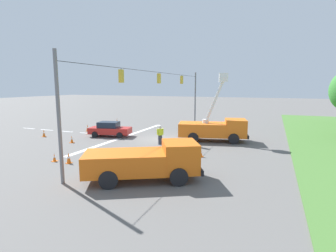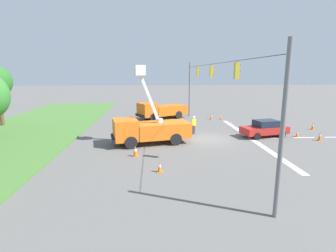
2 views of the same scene
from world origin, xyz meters
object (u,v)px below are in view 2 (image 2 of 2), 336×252
(traffic_cone_far_right, at_px, (320,136))
(traffic_cone_foreground_left, at_px, (211,116))
(utility_truck_bucket_lift, at_px, (149,128))
(traffic_cone_far_left, at_px, (297,134))
(traffic_cone_mid_left, at_px, (160,167))
(traffic_cone_near_bucket, at_px, (263,125))
(traffic_cone_lane_edge_b, at_px, (313,126))
(utility_truck_support_near, at_px, (161,110))
(traffic_cone_mid_right, at_px, (135,151))
(traffic_cone_centre_line, at_px, (221,117))
(traffic_cone_foreground_right, at_px, (147,126))
(road_worker, at_px, (194,124))
(sedan_red, at_px, (265,128))

(traffic_cone_far_right, bearing_deg, traffic_cone_foreground_left, 33.40)
(utility_truck_bucket_lift, distance_m, traffic_cone_foreground_left, 13.56)
(utility_truck_bucket_lift, height_order, traffic_cone_far_left, utility_truck_bucket_lift)
(traffic_cone_mid_left, height_order, traffic_cone_far_left, traffic_cone_mid_left)
(utility_truck_bucket_lift, distance_m, traffic_cone_near_bucket, 13.60)
(traffic_cone_lane_edge_b, bearing_deg, utility_truck_support_near, 64.71)
(traffic_cone_mid_right, xyz_separation_m, traffic_cone_centre_line, (14.54, -10.04, -0.14))
(traffic_cone_mid_right, distance_m, traffic_cone_far_right, 16.38)
(traffic_cone_mid_right, relative_size, traffic_cone_centre_line, 1.40)
(utility_truck_bucket_lift, bearing_deg, traffic_cone_far_right, -89.62)
(traffic_cone_mid_left, bearing_deg, traffic_cone_foreground_left, -21.88)
(traffic_cone_mid_left, distance_m, traffic_cone_mid_right, 3.53)
(traffic_cone_foreground_right, relative_size, traffic_cone_centre_line, 1.04)
(traffic_cone_lane_edge_b, xyz_separation_m, traffic_cone_far_right, (-4.41, 2.10, 0.03))
(traffic_cone_far_right, xyz_separation_m, traffic_cone_centre_line, (10.99, 5.95, -0.12))
(traffic_cone_lane_edge_b, bearing_deg, traffic_cone_foreground_left, 54.88)
(road_worker, height_order, traffic_cone_foreground_right, road_worker)
(traffic_cone_foreground_left, relative_size, traffic_cone_far_left, 1.29)
(utility_truck_support_near, height_order, traffic_cone_foreground_left, utility_truck_support_near)
(traffic_cone_foreground_right, distance_m, traffic_cone_lane_edge_b, 17.48)
(traffic_cone_near_bucket, xyz_separation_m, traffic_cone_centre_line, (5.34, 3.23, -0.05))
(traffic_cone_far_right, bearing_deg, traffic_cone_mid_left, 114.92)
(utility_truck_support_near, distance_m, traffic_cone_far_left, 16.23)
(road_worker, bearing_deg, traffic_cone_centre_line, -31.50)
(road_worker, bearing_deg, traffic_cone_foreground_right, 58.80)
(sedan_red, xyz_separation_m, traffic_cone_mid_left, (-8.36, 10.05, -0.45))
(utility_truck_support_near, bearing_deg, sedan_red, -137.29)
(road_worker, distance_m, traffic_cone_far_left, 9.66)
(traffic_cone_foreground_left, height_order, traffic_cone_mid_left, traffic_cone_foreground_left)
(utility_truck_bucket_lift, relative_size, traffic_cone_lane_edge_b, 9.12)
(traffic_cone_far_left, bearing_deg, road_worker, 79.50)
(utility_truck_bucket_lift, bearing_deg, traffic_cone_mid_right, 164.03)
(utility_truck_bucket_lift, relative_size, traffic_cone_far_right, 8.56)
(utility_truck_support_near, xyz_separation_m, traffic_cone_far_left, (-10.44, -12.40, -0.85))
(utility_truck_bucket_lift, xyz_separation_m, traffic_cone_far_left, (1.52, -13.74, -1.04))
(utility_truck_support_near, distance_m, sedan_red, 13.83)
(traffic_cone_far_left, bearing_deg, traffic_cone_far_right, -138.45)
(traffic_cone_mid_left, relative_size, traffic_cone_mid_right, 0.83)
(traffic_cone_mid_left, distance_m, traffic_cone_centre_line, 19.54)
(traffic_cone_far_right, bearing_deg, sedan_red, 68.31)
(road_worker, height_order, traffic_cone_mid_left, road_worker)
(traffic_cone_near_bucket, height_order, traffic_cone_far_left, traffic_cone_near_bucket)
(traffic_cone_mid_left, bearing_deg, road_worker, -20.06)
(traffic_cone_foreground_left, distance_m, traffic_cone_mid_right, 16.96)
(traffic_cone_mid_left, xyz_separation_m, traffic_cone_lane_edge_b, (11.07, -16.43, 0.04))
(traffic_cone_mid_left, bearing_deg, traffic_cone_far_left, -58.27)
(traffic_cone_far_left, height_order, traffic_cone_far_right, traffic_cone_far_right)
(traffic_cone_mid_right, relative_size, traffic_cone_lane_edge_b, 1.10)
(sedan_red, distance_m, traffic_cone_near_bucket, 4.27)
(traffic_cone_near_bucket, relative_size, traffic_cone_far_left, 1.13)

